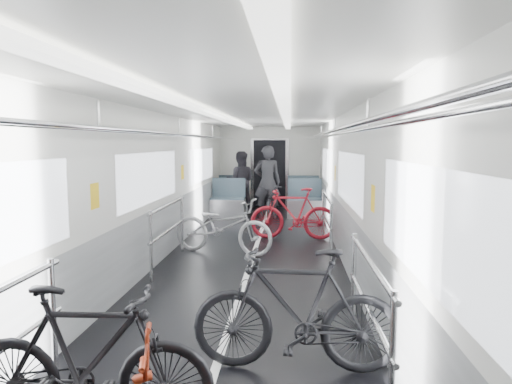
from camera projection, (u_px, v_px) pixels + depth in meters
car_shell at (257, 185)px, 8.55m from camera, size 3.02×14.01×2.41m
bike_left_mid at (88, 360)px, 2.98m from camera, size 1.68×0.52×1.00m
bike_left_far at (223, 226)px, 7.90m from camera, size 1.93×1.13×0.96m
bike_right_near at (296, 310)px, 3.81m from camera, size 1.77×0.55×1.06m
bike_right_far at (294, 214)px, 9.07m from camera, size 1.73×0.53×1.03m
bike_aisle at (271, 201)px, 11.61m from camera, size 0.65×1.68×0.87m
person_standing at (267, 182)px, 11.57m from camera, size 0.71×0.50×1.86m
person_seated at (240, 181)px, 12.86m from camera, size 0.86×0.69×1.69m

